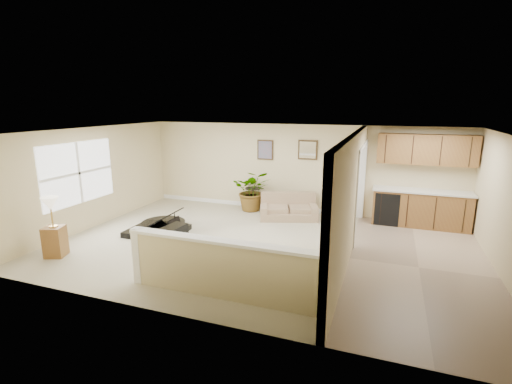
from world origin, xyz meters
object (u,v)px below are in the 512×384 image
(piano_bench, at_px, (173,236))
(small_plant, at_px, (343,216))
(loveseat, at_px, (289,206))
(piano, at_px, (158,212))
(palm_plant, at_px, (253,191))
(accent_table, at_px, (253,196))
(lamp_stand, at_px, (54,232))

(piano_bench, xyz_separation_m, small_plant, (3.33, 2.86, -0.02))
(piano_bench, distance_m, loveseat, 3.43)
(piano, bearing_deg, palm_plant, 57.73)
(piano, bearing_deg, accent_table, 58.19)
(loveseat, distance_m, small_plant, 1.47)
(palm_plant, xyz_separation_m, lamp_stand, (-2.63, -4.53, -0.06))
(piano_bench, distance_m, accent_table, 3.32)
(accent_table, height_order, palm_plant, palm_plant)
(palm_plant, height_order, small_plant, palm_plant)
(piano, height_order, small_plant, piano)
(lamp_stand, bearing_deg, loveseat, 47.67)
(piano, relative_size, accent_table, 2.42)
(piano, distance_m, piano_bench, 1.10)
(piano_bench, relative_size, loveseat, 0.37)
(lamp_stand, bearing_deg, accent_table, 60.13)
(piano_bench, bearing_deg, small_plant, 40.58)
(piano, relative_size, small_plant, 3.32)
(loveseat, relative_size, palm_plant, 1.39)
(loveseat, height_order, accent_table, loveseat)
(piano, height_order, lamp_stand, lamp_stand)
(palm_plant, height_order, lamp_stand, lamp_stand)
(accent_table, relative_size, small_plant, 1.37)
(small_plant, bearing_deg, loveseat, 179.41)
(piano_bench, xyz_separation_m, lamp_stand, (-1.95, -1.32, 0.31))
(palm_plant, relative_size, small_plant, 2.67)
(piano, relative_size, palm_plant, 1.25)
(piano, height_order, accent_table, piano)
(piano_bench, height_order, accent_table, accent_table)
(accent_table, bearing_deg, loveseat, -17.50)
(piano_bench, relative_size, lamp_stand, 0.53)
(piano_bench, bearing_deg, piano, 141.29)
(loveseat, distance_m, palm_plant, 1.26)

